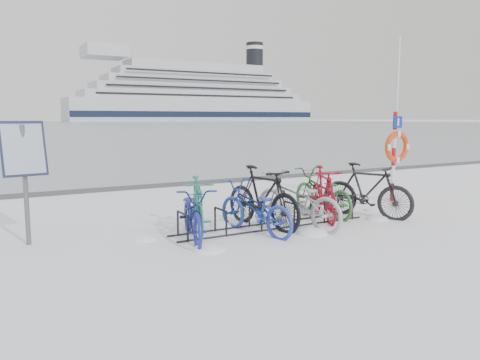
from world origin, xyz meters
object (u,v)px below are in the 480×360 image
at_px(bike_rack, 272,217).
at_px(info_board, 24,156).
at_px(lifebuoy_station, 396,147).
at_px(cruise_ferry, 195,99).

relative_size(bike_rack, info_board, 2.00).
height_order(bike_rack, lifebuoy_station, lifebuoy_station).
bearing_deg(cruise_ferry, info_board, -114.27).
bearing_deg(lifebuoy_station, cruise_ferry, 67.49).
xyz_separation_m(bike_rack, cruise_ferry, (97.91, 227.12, 11.89)).
height_order(bike_rack, info_board, info_board).
distance_m(bike_rack, cruise_ferry, 247.61).
xyz_separation_m(lifebuoy_station, cruise_ferry, (93.76, 226.26, 10.73)).
bearing_deg(lifebuoy_station, bike_rack, -168.32).
bearing_deg(info_board, cruise_ferry, 57.27).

